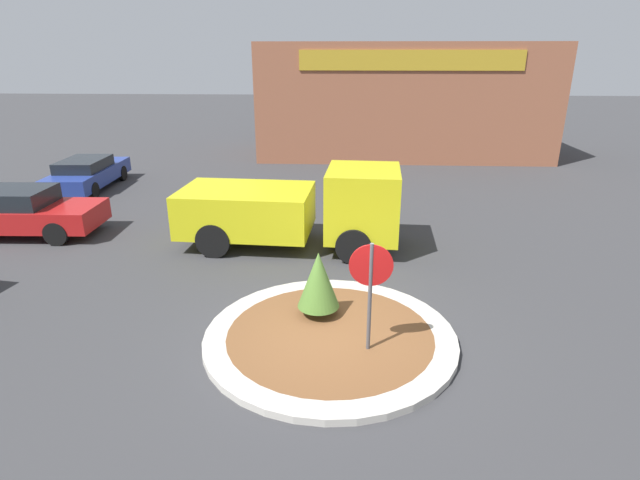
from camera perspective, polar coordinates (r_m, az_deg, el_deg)
ground_plane at (r=9.80m, az=1.15°, el=-11.30°), size 120.00×120.00×0.00m
traffic_island at (r=9.77m, az=1.16°, el=-10.96°), size 4.83×4.83×0.14m
stop_sign at (r=8.66m, az=5.80°, el=-4.50°), size 0.76×0.07×2.18m
island_shrub at (r=10.02m, az=-0.18°, el=-4.56°), size 0.85×0.85×1.37m
utility_truck at (r=13.96m, az=-2.70°, el=3.72°), size 6.19×2.72×2.27m
storefront_building at (r=27.70m, az=9.34°, el=15.50°), size 14.72×6.07×5.68m
parked_sedan_blue at (r=22.23m, az=-25.04°, el=6.93°), size 1.94×4.75×1.27m
parked_sedan_red at (r=17.43m, az=-31.09°, el=2.80°), size 4.62×2.01×1.43m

